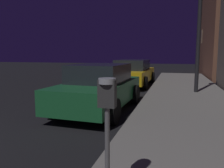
{
  "coord_description": "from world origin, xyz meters",
  "views": [
    {
      "loc": [
        5.08,
        -1.75,
        1.74
      ],
      "look_at": [
        4.09,
        1.83,
        1.25
      ],
      "focal_mm": 36.16,
      "sensor_mm": 36.0,
      "label": 1
    }
  ],
  "objects_px": {
    "parking_meter": "(107,108)",
    "car_green": "(99,88)",
    "street_lamp": "(200,11)",
    "car_yellow_cab": "(133,73)"
  },
  "relations": [
    {
      "from": "parking_meter",
      "to": "car_green",
      "type": "relative_size",
      "value": 0.32
    },
    {
      "from": "car_yellow_cab",
      "to": "street_lamp",
      "type": "xyz_separation_m",
      "value": [
        3.13,
        -2.34,
        2.77
      ]
    },
    {
      "from": "car_green",
      "to": "street_lamp",
      "type": "height_order",
      "value": "street_lamp"
    },
    {
      "from": "car_green",
      "to": "street_lamp",
      "type": "distance_m",
      "value": 5.43
    },
    {
      "from": "street_lamp",
      "to": "car_green",
      "type": "bearing_deg",
      "value": -132.21
    },
    {
      "from": "parking_meter",
      "to": "car_yellow_cab",
      "type": "relative_size",
      "value": 0.29
    },
    {
      "from": "parking_meter",
      "to": "car_green",
      "type": "bearing_deg",
      "value": 109.82
    },
    {
      "from": "street_lamp",
      "to": "parking_meter",
      "type": "bearing_deg",
      "value": -101.69
    },
    {
      "from": "parking_meter",
      "to": "street_lamp",
      "type": "distance_m",
      "value": 8.22
    },
    {
      "from": "car_green",
      "to": "street_lamp",
      "type": "xyz_separation_m",
      "value": [
        3.13,
        3.45,
        2.78
      ]
    }
  ]
}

